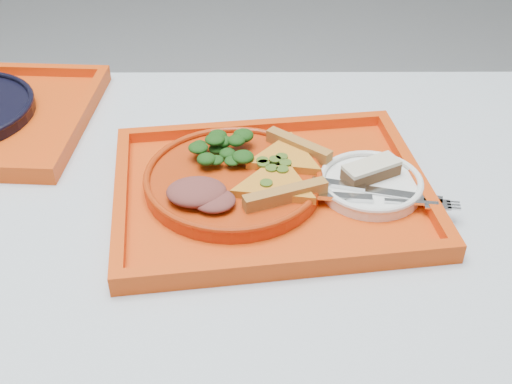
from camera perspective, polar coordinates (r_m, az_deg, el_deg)
The scene contains 11 objects.
table at distance 1.03m, azimuth -14.52°, elevation -3.46°, with size 1.60×0.80×0.75m.
tray_main at distance 0.94m, azimuth 1.33°, elevation -0.12°, with size 0.45×0.35×0.01m, color #D03D0A.
dinner_plate at distance 0.94m, azimuth -2.02°, elevation 0.96°, with size 0.26×0.26×0.02m, color #AB2F0B.
side_plate at distance 0.95m, azimuth 10.12°, elevation 0.53°, with size 0.15×0.15×0.01m, color white.
pizza_slice_a at distance 0.91m, azimuth 1.77°, elevation 0.99°, with size 0.14×0.12×0.02m, color gold, non-canonical shape.
pizza_slice_b at distance 0.96m, azimuth 2.68°, elevation 3.31°, with size 0.13×0.11×0.02m, color gold, non-canonical shape.
salad_heap at distance 0.97m, azimuth -3.21°, elevation 4.07°, with size 0.08×0.07×0.04m, color black.
meat_portion at distance 0.89m, azimuth -5.31°, elevation 0.01°, with size 0.08×0.07×0.03m, color brown.
dessert_bar at distance 0.95m, azimuth 10.20°, elevation 1.93°, with size 0.09×0.07×0.02m.
knife at distance 0.93m, azimuth 10.62°, elevation 0.20°, with size 0.18×0.02×0.01m, color silver.
fork at distance 0.91m, azimuth 11.23°, elevation -0.68°, with size 0.18×0.02×0.01m, color silver.
Camera 1 is at (0.25, -0.76, 1.32)m, focal length 45.00 mm.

